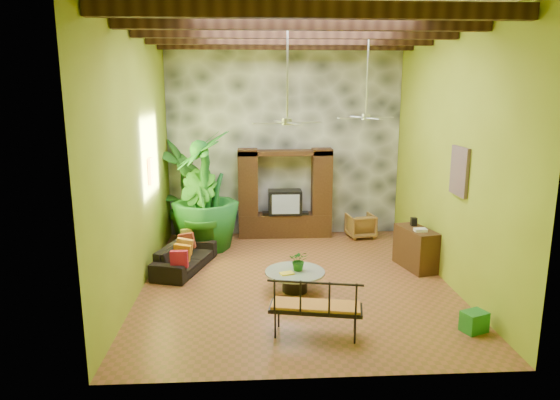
{
  "coord_description": "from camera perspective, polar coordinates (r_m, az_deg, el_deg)",
  "views": [
    {
      "loc": [
        -0.85,
        -9.45,
        3.76
      ],
      "look_at": [
        -0.3,
        0.2,
        1.62
      ],
      "focal_mm": 32.0,
      "sensor_mm": 36.0,
      "label": 1
    }
  ],
  "objects": [
    {
      "name": "wicker_armchair",
      "position": [
        13.14,
        9.19,
        -2.91
      ],
      "size": [
        0.76,
        0.78,
        0.62
      ],
      "primitive_type": "imported",
      "rotation": [
        0.0,
        0.0,
        3.3
      ],
      "color": "#935D35",
      "rests_on": "ground"
    },
    {
      "name": "back_wall",
      "position": [
        13.04,
        0.48,
        6.93
      ],
      "size": [
        6.0,
        0.02,
        5.0
      ],
      "primitive_type": "cube",
      "color": "olive",
      "rests_on": "ground"
    },
    {
      "name": "ground",
      "position": [
        10.2,
        1.75,
        -9.15
      ],
      "size": [
        7.0,
        7.0,
        0.0
      ],
      "primitive_type": "plane",
      "color": "brown",
      "rests_on": "ground"
    },
    {
      "name": "side_console",
      "position": [
        11.13,
        15.28,
        -5.35
      ],
      "size": [
        0.74,
        1.18,
        0.87
      ],
      "primitive_type": "cube",
      "rotation": [
        0.0,
        0.0,
        0.24
      ],
      "color": "#362311",
      "rests_on": "ground"
    },
    {
      "name": "entertainment_center",
      "position": [
        12.92,
        0.57,
        -0.02
      ],
      "size": [
        2.4,
        0.55,
        2.3
      ],
      "color": "#321C0E",
      "rests_on": "ground"
    },
    {
      "name": "yellow_tray",
      "position": [
        9.4,
        0.81,
        -8.38
      ],
      "size": [
        0.29,
        0.25,
        0.03
      ],
      "primitive_type": "cube",
      "rotation": [
        0.0,
        0.0,
        0.34
      ],
      "color": "yellow",
      "rests_on": "coffee_table"
    },
    {
      "name": "wall_art_painting",
      "position": [
        9.74,
        19.81,
        3.12
      ],
      "size": [
        0.06,
        0.7,
        0.9
      ],
      "primitive_type": "cube",
      "color": "navy",
      "rests_on": "right_wall"
    },
    {
      "name": "green_bin",
      "position": [
        8.71,
        21.31,
        -12.82
      ],
      "size": [
        0.45,
        0.4,
        0.33
      ],
      "primitive_type": "cube",
      "rotation": [
        0.0,
        0.0,
        0.37
      ],
      "color": "#1D6E2D",
      "rests_on": "ground"
    },
    {
      "name": "ceiling_fan_front",
      "position": [
        9.08,
        0.84,
        10.21
      ],
      "size": [
        1.28,
        1.28,
        1.86
      ],
      "color": "#B1B1B5",
      "rests_on": "ceiling"
    },
    {
      "name": "ceiling",
      "position": [
        9.57,
        1.96,
        19.92
      ],
      "size": [
        6.0,
        7.0,
        0.02
      ],
      "primitive_type": "cube",
      "color": "silver",
      "rests_on": "back_wall"
    },
    {
      "name": "coffee_table",
      "position": [
        9.6,
        1.71,
        -8.92
      ],
      "size": [
        1.14,
        1.14,
        0.4
      ],
      "rotation": [
        0.0,
        0.0,
        0.03
      ],
      "color": "black",
      "rests_on": "ground"
    },
    {
      "name": "ceiling_beams",
      "position": [
        9.54,
        1.95,
        18.61
      ],
      "size": [
        5.95,
        5.36,
        0.22
      ],
      "color": "#321C10",
      "rests_on": "ceiling"
    },
    {
      "name": "tall_plant_b",
      "position": [
        11.76,
        -9.24,
        -1.39
      ],
      "size": [
        1.35,
        1.37,
        1.95
      ],
      "primitive_type": "imported",
      "rotation": [
        0.0,
        0.0,
        2.29
      ],
      "color": "#1F6219",
      "rests_on": "ground"
    },
    {
      "name": "right_wall",
      "position": [
        10.28,
        18.81,
        4.77
      ],
      "size": [
        0.02,
        7.0,
        5.0
      ],
      "primitive_type": "cube",
      "color": "olive",
      "rests_on": "ground"
    },
    {
      "name": "tall_plant_c",
      "position": [
        11.94,
        -8.59,
        1.04
      ],
      "size": [
        1.79,
        1.79,
        2.84
      ],
      "primitive_type": "imported",
      "rotation": [
        0.0,
        0.0,
        4.85
      ],
      "color": "#175A1D",
      "rests_on": "ground"
    },
    {
      "name": "tall_plant_a",
      "position": [
        12.96,
        -11.01,
        1.19
      ],
      "size": [
        1.44,
        1.61,
        2.55
      ],
      "primitive_type": "imported",
      "rotation": [
        0.0,
        0.0,
        1.07
      ],
      "color": "#1F5817",
      "rests_on": "ground"
    },
    {
      "name": "sofa",
      "position": [
        10.91,
        -10.81,
        -6.38
      ],
      "size": [
        1.26,
        2.03,
        0.55
      ],
      "primitive_type": "imported",
      "rotation": [
        0.0,
        0.0,
        1.27
      ],
      "color": "black",
      "rests_on": "ground"
    },
    {
      "name": "centerpiece_plant",
      "position": [
        9.53,
        2.19,
        -6.9
      ],
      "size": [
        0.4,
        0.36,
        0.4
      ],
      "primitive_type": "imported",
      "rotation": [
        0.0,
        0.0,
        -0.14
      ],
      "color": "#195616",
      "rests_on": "coffee_table"
    },
    {
      "name": "left_wall",
      "position": [
        9.77,
        -16.02,
        4.58
      ],
      "size": [
        0.02,
        7.0,
        5.0
      ],
      "primitive_type": "cube",
      "color": "olive",
      "rests_on": "ground"
    },
    {
      "name": "iron_bench",
      "position": [
        7.82,
        4.19,
        -11.85
      ],
      "size": [
        1.5,
        0.79,
        0.57
      ],
      "rotation": [
        0.0,
        0.0,
        -0.2
      ],
      "color": "black",
      "rests_on": "ground"
    },
    {
      "name": "wall_art_mask",
      "position": [
        10.79,
        -14.54,
        3.22
      ],
      "size": [
        0.06,
        0.32,
        0.55
      ],
      "primitive_type": "cube",
      "color": "yellow",
      "rests_on": "left_wall"
    },
    {
      "name": "ceiling_fan_back",
      "position": [
        10.93,
        9.84,
        10.42
      ],
      "size": [
        1.28,
        1.28,
        1.86
      ],
      "color": "#B1B1B5",
      "rests_on": "ceiling"
    },
    {
      "name": "stone_accent_wall",
      "position": [
        12.98,
        0.5,
        6.91
      ],
      "size": [
        5.98,
        0.1,
        4.98
      ],
      "primitive_type": "cube",
      "color": "#3B3E43",
      "rests_on": "ground"
    }
  ]
}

